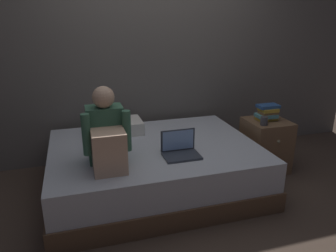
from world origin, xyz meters
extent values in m
plane|color=#47382D|center=(0.00, 0.00, 0.00)|extent=(8.00, 8.00, 0.00)
cube|color=#605B56|center=(0.00, 1.20, 1.35)|extent=(5.60, 0.10, 2.70)
cube|color=brown|center=(-0.20, 0.30, 0.09)|extent=(2.00, 1.50, 0.19)
cube|color=#B2B7C1|center=(-0.20, 0.30, 0.33)|extent=(1.96, 1.46, 0.28)
cube|color=brown|center=(1.10, 0.37, 0.29)|extent=(0.44, 0.44, 0.58)
sphere|color=gray|center=(1.10, 0.15, 0.41)|extent=(0.04, 0.04, 0.04)
cube|color=#38664C|center=(-0.67, 0.08, 0.71)|extent=(0.30, 0.20, 0.48)
sphere|color=tan|center=(-0.67, 0.05, 1.04)|extent=(0.18, 0.18, 0.18)
cube|color=tan|center=(-0.67, -0.14, 0.64)|extent=(0.26, 0.24, 0.34)
cylinder|color=#38664C|center=(-0.83, -0.06, 0.77)|extent=(0.07, 0.07, 0.34)
cylinder|color=#38664C|center=(-0.51, -0.06, 0.77)|extent=(0.07, 0.07, 0.34)
cube|color=#333842|center=(-0.04, -0.05, 0.48)|extent=(0.32, 0.22, 0.02)
cube|color=#333842|center=(-0.04, 0.07, 0.59)|extent=(0.32, 0.01, 0.20)
cube|color=#8CB2EA|center=(-0.04, 0.06, 0.59)|extent=(0.29, 0.00, 0.18)
cube|color=silver|center=(-0.51, 0.75, 0.54)|extent=(0.56, 0.36, 0.13)
cube|color=gold|center=(1.10, 0.39, 0.59)|extent=(0.22, 0.13, 0.04)
cube|color=teal|center=(1.08, 0.38, 0.63)|extent=(0.21, 0.16, 0.04)
cube|color=brown|center=(1.10, 0.38, 0.66)|extent=(0.19, 0.12, 0.03)
cube|color=gold|center=(1.10, 0.39, 0.69)|extent=(0.18, 0.15, 0.04)
cube|color=#284C84|center=(1.11, 0.40, 0.73)|extent=(0.23, 0.14, 0.03)
cylinder|color=#3D3D42|center=(0.97, 0.25, 0.62)|extent=(0.08, 0.08, 0.09)
camera|label=1|loc=(-0.89, -2.49, 1.65)|focal=34.14mm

